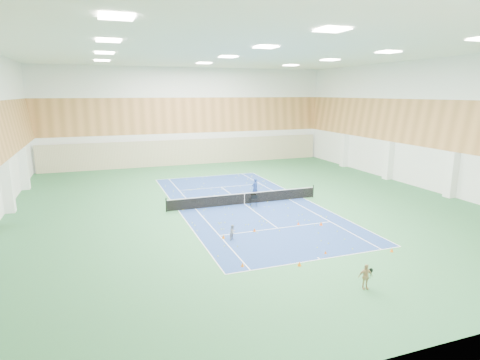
% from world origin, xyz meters
% --- Properties ---
extents(ground, '(40.00, 40.00, 0.00)m').
position_xyz_m(ground, '(0.00, 0.00, 0.00)').
color(ground, '#2D693D').
rests_on(ground, ground).
extents(room_shell, '(36.00, 40.00, 12.00)m').
position_xyz_m(room_shell, '(0.00, 0.00, 6.00)').
color(room_shell, white).
rests_on(room_shell, ground).
extents(wood_cladding, '(36.00, 40.00, 8.00)m').
position_xyz_m(wood_cladding, '(0.00, 0.00, 8.00)').
color(wood_cladding, '#C38348').
rests_on(wood_cladding, room_shell).
extents(ceiling_light_grid, '(21.40, 25.40, 0.06)m').
position_xyz_m(ceiling_light_grid, '(0.00, 0.00, 11.92)').
color(ceiling_light_grid, silver).
rests_on(ceiling_light_grid, room_shell).
extents(court_surface, '(10.97, 23.77, 0.01)m').
position_xyz_m(court_surface, '(0.00, 0.00, 0.01)').
color(court_surface, navy).
rests_on(court_surface, ground).
extents(tennis_balls_scatter, '(10.57, 22.77, 0.07)m').
position_xyz_m(tennis_balls_scatter, '(0.00, 0.00, 0.05)').
color(tennis_balls_scatter, '#D0EE28').
rests_on(tennis_balls_scatter, ground).
extents(tennis_net, '(12.80, 0.10, 1.10)m').
position_xyz_m(tennis_net, '(0.00, 0.00, 0.55)').
color(tennis_net, black).
rests_on(tennis_net, ground).
extents(back_curtain, '(35.40, 0.16, 3.20)m').
position_xyz_m(back_curtain, '(0.00, 19.75, 1.60)').
color(back_curtain, '#C6B793').
rests_on(back_curtain, ground).
extents(coach, '(0.73, 0.61, 1.72)m').
position_xyz_m(coach, '(1.63, 1.72, 0.86)').
color(coach, navy).
rests_on(coach, ground).
extents(child_court, '(0.59, 0.58, 0.97)m').
position_xyz_m(child_court, '(-3.53, -7.36, 0.48)').
color(child_court, gray).
rests_on(child_court, ground).
extents(child_apron, '(0.75, 0.41, 1.22)m').
position_xyz_m(child_apron, '(0.20, -15.51, 0.61)').
color(child_apron, tan).
rests_on(child_apron, ground).
extents(ball_cart, '(0.69, 0.69, 0.99)m').
position_xyz_m(ball_cart, '(0.48, -0.82, 0.50)').
color(ball_cart, black).
rests_on(ball_cart, ground).
extents(cone_svc_a, '(0.22, 0.22, 0.24)m').
position_xyz_m(cone_svc_a, '(-4.02, -6.97, 0.12)').
color(cone_svc_a, orange).
rests_on(cone_svc_a, ground).
extents(cone_svc_b, '(0.22, 0.22, 0.24)m').
position_xyz_m(cone_svc_b, '(-1.71, -6.44, 0.12)').
color(cone_svc_b, '#E45C0C').
rests_on(cone_svc_b, ground).
extents(cone_svc_c, '(0.19, 0.19, 0.21)m').
position_xyz_m(cone_svc_c, '(1.68, -6.19, 0.10)').
color(cone_svc_c, '#FF4D0D').
rests_on(cone_svc_c, ground).
extents(cone_svc_d, '(0.23, 0.23, 0.25)m').
position_xyz_m(cone_svc_d, '(3.08, -6.85, 0.13)').
color(cone_svc_d, '#FF560D').
rests_on(cone_svc_d, ground).
extents(cone_base_a, '(0.19, 0.19, 0.21)m').
position_xyz_m(cone_base_a, '(-4.34, -11.29, 0.11)').
color(cone_base_a, orange).
rests_on(cone_base_a, ground).
extents(cone_base_b, '(0.22, 0.22, 0.24)m').
position_xyz_m(cone_base_b, '(-1.47, -12.22, 0.12)').
color(cone_base_b, orange).
rests_on(cone_base_b, ground).
extents(cone_base_c, '(0.17, 0.17, 0.19)m').
position_xyz_m(cone_base_c, '(0.70, -11.29, 0.10)').
color(cone_base_c, '#DF550B').
rests_on(cone_base_c, ground).
extents(cone_base_d, '(0.20, 0.20, 0.22)m').
position_xyz_m(cone_base_d, '(4.45, -12.33, 0.11)').
color(cone_base_d, '#FF650D').
rests_on(cone_base_d, ground).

